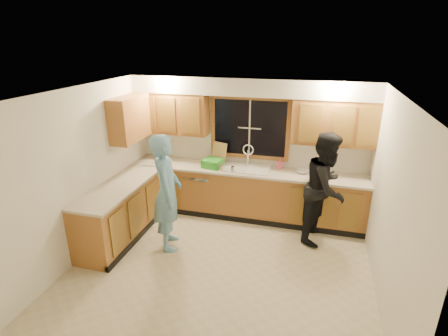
% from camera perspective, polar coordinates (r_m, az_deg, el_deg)
% --- Properties ---
extents(floor, '(4.20, 4.20, 0.00)m').
position_cam_1_polar(floor, '(5.31, -0.41, -15.58)').
color(floor, beige).
rests_on(floor, ground).
extents(ceiling, '(4.20, 4.20, 0.00)m').
position_cam_1_polar(ceiling, '(4.32, -0.50, 12.20)').
color(ceiling, white).
extents(wall_back, '(4.20, 0.00, 4.20)m').
position_cam_1_polar(wall_back, '(6.41, 4.15, 3.52)').
color(wall_back, white).
rests_on(wall_back, ground).
extents(wall_left, '(0.00, 3.80, 3.80)m').
position_cam_1_polar(wall_left, '(5.58, -21.70, -0.62)').
color(wall_left, white).
rests_on(wall_left, ground).
extents(wall_right, '(0.00, 3.80, 3.80)m').
position_cam_1_polar(wall_right, '(4.63, 25.60, -5.60)').
color(wall_right, white).
rests_on(wall_right, ground).
extents(base_cabinets_back, '(4.20, 0.60, 0.88)m').
position_cam_1_polar(base_cabinets_back, '(6.43, 3.43, -4.16)').
color(base_cabinets_back, '#A3682F').
rests_on(base_cabinets_back, ground).
extents(base_cabinets_left, '(0.60, 1.90, 0.88)m').
position_cam_1_polar(base_cabinets_left, '(6.00, -16.40, -6.95)').
color(base_cabinets_left, '#A3682F').
rests_on(base_cabinets_left, ground).
extents(countertop_back, '(4.20, 0.63, 0.04)m').
position_cam_1_polar(countertop_back, '(6.23, 3.49, -0.38)').
color(countertop_back, beige).
rests_on(countertop_back, base_cabinets_back).
extents(countertop_left, '(0.63, 1.90, 0.04)m').
position_cam_1_polar(countertop_left, '(5.80, -16.73, -2.94)').
color(countertop_left, beige).
rests_on(countertop_left, base_cabinets_left).
extents(upper_cabinets_left, '(1.35, 0.33, 0.75)m').
position_cam_1_polar(upper_cabinets_left, '(6.53, -8.52, 8.88)').
color(upper_cabinets_left, '#A3682F').
rests_on(upper_cabinets_left, wall_back).
extents(upper_cabinets_right, '(1.35, 0.33, 0.75)m').
position_cam_1_polar(upper_cabinets_right, '(6.00, 17.53, 7.10)').
color(upper_cabinets_right, '#A3682F').
rests_on(upper_cabinets_right, wall_back).
extents(upper_cabinets_return, '(0.33, 0.90, 0.75)m').
position_cam_1_polar(upper_cabinets_return, '(6.22, -15.13, 7.80)').
color(upper_cabinets_return, '#A3682F').
rests_on(upper_cabinets_return, wall_left).
extents(soffit, '(4.20, 0.35, 0.30)m').
position_cam_1_polar(soffit, '(6.01, 4.08, 13.11)').
color(soffit, silver).
rests_on(soffit, wall_back).
extents(window_frame, '(1.44, 0.03, 1.14)m').
position_cam_1_polar(window_frame, '(6.31, 4.21, 6.53)').
color(window_frame, black).
rests_on(window_frame, wall_back).
extents(sink, '(0.86, 0.52, 0.57)m').
position_cam_1_polar(sink, '(6.26, 3.52, -0.62)').
color(sink, white).
rests_on(sink, countertop_back).
extents(dishwasher, '(0.60, 0.56, 0.82)m').
position_cam_1_polar(dishwasher, '(6.64, -3.80, -3.62)').
color(dishwasher, silver).
rests_on(dishwasher, floor).
extents(stove, '(0.58, 0.75, 0.90)m').
position_cam_1_polar(stove, '(5.58, -19.42, -9.39)').
color(stove, silver).
rests_on(stove, floor).
extents(man, '(0.65, 0.78, 1.84)m').
position_cam_1_polar(man, '(5.37, -9.29, -4.02)').
color(man, '#6AA3C9').
rests_on(man, floor).
extents(woman, '(0.92, 1.04, 1.80)m').
position_cam_1_polar(woman, '(5.74, 16.27, -3.14)').
color(woman, black).
rests_on(woman, floor).
extents(knife_block, '(0.13, 0.11, 0.23)m').
position_cam_1_polar(knife_block, '(6.76, -10.55, 2.21)').
color(knife_block, olive).
rests_on(knife_block, countertop_back).
extents(cutting_board, '(0.32, 0.21, 0.40)m').
position_cam_1_polar(cutting_board, '(6.44, -0.80, 2.45)').
color(cutting_board, tan).
rests_on(cutting_board, countertop_back).
extents(dish_crate, '(0.37, 0.36, 0.15)m').
position_cam_1_polar(dish_crate, '(6.29, -1.86, 0.79)').
color(dish_crate, green).
rests_on(dish_crate, countertop_back).
extents(soap_bottle, '(0.11, 0.11, 0.19)m').
position_cam_1_polar(soap_bottle, '(6.31, 9.10, 0.75)').
color(soap_bottle, '#FD6087').
rests_on(soap_bottle, countertop_back).
extents(bowl, '(0.27, 0.27, 0.05)m').
position_cam_1_polar(bowl, '(6.19, 12.69, -0.58)').
color(bowl, silver).
rests_on(bowl, countertop_back).
extents(can_left, '(0.07, 0.07, 0.12)m').
position_cam_1_polar(can_left, '(6.10, -0.47, -0.01)').
color(can_left, '#C6B398').
rests_on(can_left, countertop_back).
extents(can_right, '(0.06, 0.06, 0.11)m').
position_cam_1_polar(can_right, '(6.06, 1.42, -0.23)').
color(can_right, '#C6B398').
rests_on(can_right, countertop_back).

